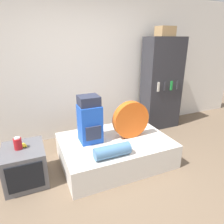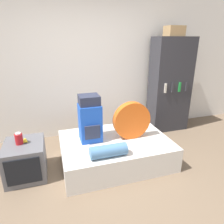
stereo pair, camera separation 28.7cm
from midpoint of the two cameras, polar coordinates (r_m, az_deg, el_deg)
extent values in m
plane|color=brown|center=(2.62, 5.03, -23.67)|extent=(16.00, 16.00, 0.00)
cube|color=white|center=(3.82, -5.86, 12.32)|extent=(8.00, 0.05, 2.60)
cube|color=silver|center=(3.16, 3.52, -10.83)|extent=(1.62, 1.16, 0.37)
cube|color=blue|center=(2.95, -3.52, -3.12)|extent=(0.31, 0.29, 0.55)
cube|color=#282D42|center=(2.85, -3.74, 3.42)|extent=(0.29, 0.27, 0.14)
cube|color=#282D42|center=(2.84, -2.70, -5.87)|extent=(0.22, 0.03, 0.20)
cylinder|color=#E05B19|center=(3.03, 8.35, -2.46)|extent=(0.57, 0.11, 0.57)
cylinder|color=teal|center=(2.62, 2.24, -11.11)|extent=(0.48, 0.17, 0.17)
cube|color=#5B5B60|center=(3.01, -20.91, -12.65)|extent=(0.52, 0.59, 0.49)
cube|color=black|center=(2.75, -21.20, -15.73)|extent=(0.41, 0.02, 0.35)
cylinder|color=#B2191E|center=(2.88, -22.51, -7.20)|extent=(0.10, 0.10, 0.15)
cylinder|color=white|center=(2.84, -22.72, -5.74)|extent=(0.07, 0.07, 0.02)
ellipsoid|color=yellow|center=(2.94, -21.56, -7.73)|extent=(0.07, 0.14, 0.03)
ellipsoid|color=yellow|center=(2.94, -21.32, -7.70)|extent=(0.04, 0.14, 0.03)
ellipsoid|color=yellow|center=(2.94, -21.08, -7.68)|extent=(0.04, 0.14, 0.03)
ellipsoid|color=yellow|center=(2.94, -20.84, -7.66)|extent=(0.07, 0.14, 0.03)
cube|color=#2D2D33|center=(4.26, 18.08, 7.18)|extent=(0.78, 0.41, 1.86)
cube|color=beige|center=(3.96, 17.07, 6.49)|extent=(0.04, 0.02, 0.18)
cube|color=#2D2D33|center=(4.05, 18.92, 6.58)|extent=(0.04, 0.02, 0.18)
cube|color=#1E8E38|center=(4.14, 20.69, 6.65)|extent=(0.04, 0.02, 0.18)
cube|color=#2D2D33|center=(4.24, 22.37, 6.72)|extent=(0.04, 0.02, 0.18)
cube|color=#A88456|center=(4.12, 19.44, 20.98)|extent=(0.32, 0.25, 0.18)
camera|label=1|loc=(0.14, -87.14, 1.04)|focal=32.00mm
camera|label=2|loc=(0.14, 92.86, -1.04)|focal=32.00mm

